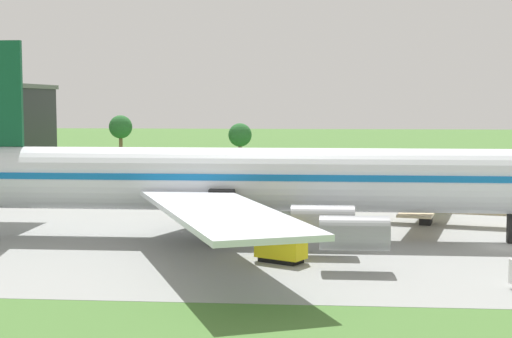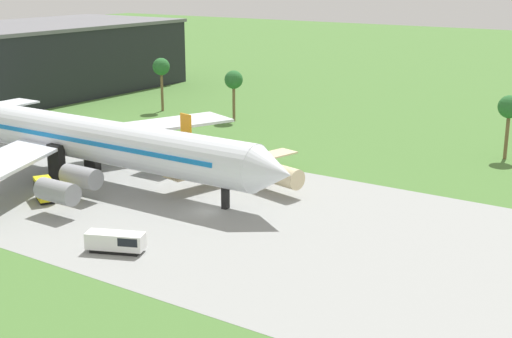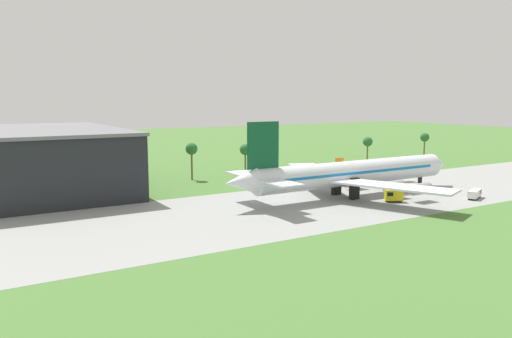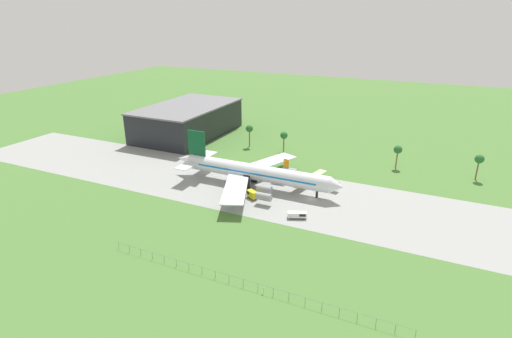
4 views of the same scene
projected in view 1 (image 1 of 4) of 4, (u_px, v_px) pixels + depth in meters
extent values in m
plane|color=#477233|center=(501.00, 247.00, 72.06)|extent=(600.00, 600.00, 0.00)
cube|color=gray|center=(501.00, 247.00, 72.06)|extent=(320.00, 44.00, 0.02)
cylinder|color=silver|center=(256.00, 179.00, 75.52)|extent=(57.63, 6.10, 6.10)
cube|color=#146BB7|center=(256.00, 175.00, 75.48)|extent=(48.98, 6.22, 0.61)
cube|color=silver|center=(218.00, 211.00, 61.68)|extent=(17.98, 29.28, 0.44)
cube|color=silver|center=(250.00, 176.00, 89.84)|extent=(17.98, 29.28, 0.44)
cylinder|color=gray|center=(323.00, 221.00, 67.97)|extent=(5.49, 2.75, 2.75)
cylinder|color=gray|center=(354.00, 233.00, 61.71)|extent=(5.49, 2.75, 2.75)
cylinder|color=gray|center=(322.00, 200.00, 82.51)|extent=(5.49, 2.75, 2.75)
cylinder|color=gray|center=(344.00, 193.00, 88.36)|extent=(5.49, 2.75, 2.75)
cube|color=black|center=(512.00, 216.00, 73.81)|extent=(0.70, 0.90, 5.27)
cube|color=black|center=(222.00, 217.00, 72.70)|extent=(2.40, 1.20, 5.27)
cube|color=black|center=(230.00, 208.00, 79.37)|extent=(2.40, 1.20, 5.27)
cylinder|color=beige|center=(426.00, 200.00, 85.35)|extent=(24.93, 8.52, 2.77)
cube|color=orange|center=(326.00, 167.00, 88.56)|extent=(2.48, 0.82, 3.88)
cube|color=beige|center=(426.00, 203.00, 85.37)|extent=(8.48, 22.63, 0.24)
cube|color=black|center=(426.00, 212.00, 85.46)|extent=(1.75, 2.71, 2.63)
cube|color=black|center=(281.00, 260.00, 65.29)|extent=(3.90, 3.25, 0.40)
cube|color=yellow|center=(281.00, 243.00, 65.16)|extent=(4.53, 3.72, 2.53)
cube|color=black|center=(270.00, 237.00, 65.75)|extent=(2.23, 2.47, 0.90)
cylinder|color=brown|center=(240.00, 164.00, 120.14)|extent=(0.56, 0.56, 7.62)
sphere|color=#28662D|center=(240.00, 135.00, 119.75)|extent=(3.60, 3.60, 3.60)
cylinder|color=brown|center=(121.00, 159.00, 121.61)|extent=(0.56, 0.56, 8.80)
sphere|color=#28662D|center=(121.00, 127.00, 121.18)|extent=(3.60, 3.60, 3.60)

